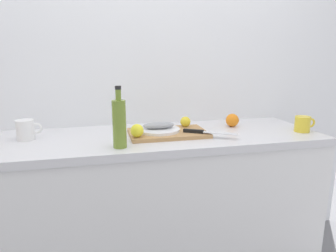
{
  "coord_description": "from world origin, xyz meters",
  "views": [
    {
      "loc": [
        -0.22,
        -1.57,
        1.32
      ],
      "look_at": [
        0.15,
        -0.02,
        0.95
      ],
      "focal_mm": 31.83,
      "sensor_mm": 36.0,
      "label": 1
    }
  ],
  "objects_px": {
    "coffee_mug_0": "(26,130)",
    "coffee_mug_1": "(303,124)",
    "lemon_0": "(185,122)",
    "chef_knife": "(203,132)",
    "fish_fillet": "(159,125)",
    "white_plate": "(159,130)",
    "orange_0": "(232,120)",
    "cutting_board": "(168,133)",
    "olive_oil_bottle": "(119,123)"
  },
  "relations": [
    {
      "from": "fish_fillet",
      "to": "olive_oil_bottle",
      "type": "height_order",
      "value": "olive_oil_bottle"
    },
    {
      "from": "white_plate",
      "to": "chef_knife",
      "type": "height_order",
      "value": "chef_knife"
    },
    {
      "from": "fish_fillet",
      "to": "chef_knife",
      "type": "height_order",
      "value": "fish_fillet"
    },
    {
      "from": "chef_knife",
      "to": "orange_0",
      "type": "xyz_separation_m",
      "value": [
        0.26,
        0.2,
        0.01
      ]
    },
    {
      "from": "white_plate",
      "to": "chef_knife",
      "type": "bearing_deg",
      "value": -26.08
    },
    {
      "from": "coffee_mug_1",
      "to": "coffee_mug_0",
      "type": "bearing_deg",
      "value": 173.41
    },
    {
      "from": "lemon_0",
      "to": "olive_oil_bottle",
      "type": "relative_size",
      "value": 0.21
    },
    {
      "from": "cutting_board",
      "to": "orange_0",
      "type": "distance_m",
      "value": 0.45
    },
    {
      "from": "lemon_0",
      "to": "coffee_mug_1",
      "type": "xyz_separation_m",
      "value": [
        0.65,
        -0.19,
        -0.01
      ]
    },
    {
      "from": "coffee_mug_1",
      "to": "orange_0",
      "type": "height_order",
      "value": "coffee_mug_1"
    },
    {
      "from": "orange_0",
      "to": "chef_knife",
      "type": "bearing_deg",
      "value": -142.92
    },
    {
      "from": "cutting_board",
      "to": "white_plate",
      "type": "relative_size",
      "value": 1.81
    },
    {
      "from": "chef_knife",
      "to": "orange_0",
      "type": "bearing_deg",
      "value": 66.77
    },
    {
      "from": "lemon_0",
      "to": "orange_0",
      "type": "bearing_deg",
      "value": 3.6
    },
    {
      "from": "white_plate",
      "to": "coffee_mug_0",
      "type": "bearing_deg",
      "value": 175.75
    },
    {
      "from": "olive_oil_bottle",
      "to": "orange_0",
      "type": "xyz_separation_m",
      "value": [
        0.71,
        0.29,
        -0.08
      ]
    },
    {
      "from": "coffee_mug_0",
      "to": "orange_0",
      "type": "distance_m",
      "value": 1.17
    },
    {
      "from": "white_plate",
      "to": "orange_0",
      "type": "xyz_separation_m",
      "value": [
        0.48,
        0.09,
        0.01
      ]
    },
    {
      "from": "lemon_0",
      "to": "coffee_mug_0",
      "type": "height_order",
      "value": "coffee_mug_0"
    },
    {
      "from": "coffee_mug_0",
      "to": "fish_fillet",
      "type": "bearing_deg",
      "value": -4.25
    },
    {
      "from": "olive_oil_bottle",
      "to": "coffee_mug_1",
      "type": "relative_size",
      "value": 2.31
    },
    {
      "from": "cutting_board",
      "to": "lemon_0",
      "type": "xyz_separation_m",
      "value": [
        0.13,
        0.09,
        0.04
      ]
    },
    {
      "from": "cutting_board",
      "to": "coffee_mug_1",
      "type": "height_order",
      "value": "coffee_mug_1"
    },
    {
      "from": "white_plate",
      "to": "coffee_mug_0",
      "type": "relative_size",
      "value": 1.82
    },
    {
      "from": "white_plate",
      "to": "lemon_0",
      "type": "bearing_deg",
      "value": 21.59
    },
    {
      "from": "white_plate",
      "to": "olive_oil_bottle",
      "type": "distance_m",
      "value": 0.31
    },
    {
      "from": "cutting_board",
      "to": "fish_fillet",
      "type": "distance_m",
      "value": 0.07
    },
    {
      "from": "white_plate",
      "to": "coffee_mug_1",
      "type": "xyz_separation_m",
      "value": [
        0.82,
        -0.12,
        0.02
      ]
    },
    {
      "from": "olive_oil_bottle",
      "to": "white_plate",
      "type": "bearing_deg",
      "value": 40.96
    },
    {
      "from": "olive_oil_bottle",
      "to": "fish_fillet",
      "type": "bearing_deg",
      "value": 40.96
    },
    {
      "from": "fish_fillet",
      "to": "chef_knife",
      "type": "relative_size",
      "value": 0.66
    },
    {
      "from": "chef_knife",
      "to": "lemon_0",
      "type": "xyz_separation_m",
      "value": [
        -0.05,
        0.18,
        0.02
      ]
    },
    {
      "from": "white_plate",
      "to": "lemon_0",
      "type": "relative_size",
      "value": 3.9
    },
    {
      "from": "chef_knife",
      "to": "coffee_mug_1",
      "type": "relative_size",
      "value": 2.11
    },
    {
      "from": "coffee_mug_1",
      "to": "fish_fillet",
      "type": "bearing_deg",
      "value": 171.47
    },
    {
      "from": "coffee_mug_0",
      "to": "coffee_mug_1",
      "type": "distance_m",
      "value": 1.52
    },
    {
      "from": "fish_fillet",
      "to": "chef_knife",
      "type": "xyz_separation_m",
      "value": [
        0.22,
        -0.11,
        -0.02
      ]
    },
    {
      "from": "white_plate",
      "to": "fish_fillet",
      "type": "height_order",
      "value": "fish_fillet"
    },
    {
      "from": "coffee_mug_1",
      "to": "orange_0",
      "type": "xyz_separation_m",
      "value": [
        -0.34,
        0.21,
        -0.0
      ]
    },
    {
      "from": "olive_oil_bottle",
      "to": "chef_knife",
      "type": "bearing_deg",
      "value": 11.13
    },
    {
      "from": "cutting_board",
      "to": "chef_knife",
      "type": "distance_m",
      "value": 0.2
    },
    {
      "from": "chef_knife",
      "to": "coffee_mug_1",
      "type": "distance_m",
      "value": 0.6
    },
    {
      "from": "white_plate",
      "to": "chef_knife",
      "type": "relative_size",
      "value": 0.88
    },
    {
      "from": "fish_fillet",
      "to": "coffee_mug_1",
      "type": "distance_m",
      "value": 0.83
    },
    {
      "from": "fish_fillet",
      "to": "orange_0",
      "type": "relative_size",
      "value": 2.19
    },
    {
      "from": "lemon_0",
      "to": "orange_0",
      "type": "height_order",
      "value": "same"
    },
    {
      "from": "cutting_board",
      "to": "fish_fillet",
      "type": "xyz_separation_m",
      "value": [
        -0.05,
        0.02,
        0.04
      ]
    },
    {
      "from": "cutting_board",
      "to": "orange_0",
      "type": "relative_size",
      "value": 5.3
    },
    {
      "from": "fish_fillet",
      "to": "lemon_0",
      "type": "xyz_separation_m",
      "value": [
        0.18,
        0.07,
        -0.0
      ]
    },
    {
      "from": "lemon_0",
      "to": "orange_0",
      "type": "xyz_separation_m",
      "value": [
        0.31,
        0.02,
        -0.01
      ]
    }
  ]
}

